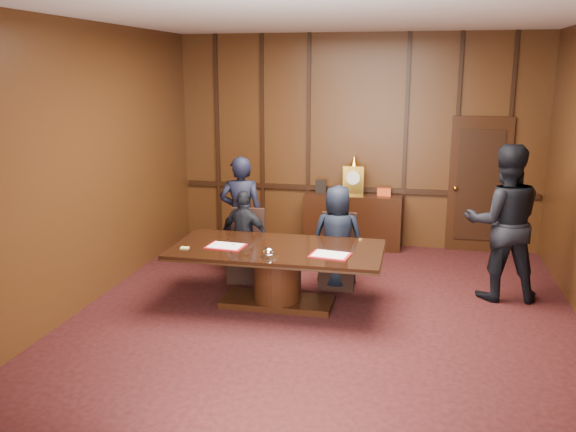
% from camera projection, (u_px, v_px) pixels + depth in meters
% --- Properties ---
extents(room, '(7.00, 7.04, 3.50)m').
position_uv_depth(room, '(332.00, 177.00, 6.90)').
color(room, black).
rests_on(room, ground).
extents(sideboard, '(1.60, 0.45, 1.54)m').
position_uv_depth(sideboard, '(353.00, 219.00, 10.17)').
color(sideboard, black).
rests_on(sideboard, ground).
extents(conference_table, '(2.62, 1.32, 0.76)m').
position_uv_depth(conference_table, '(277.00, 266.00, 7.63)').
color(conference_table, black).
rests_on(conference_table, ground).
extents(folder_left, '(0.49, 0.38, 0.02)m').
position_uv_depth(folder_left, '(226.00, 246.00, 7.59)').
color(folder_left, '#A50F16').
rests_on(folder_left, conference_table).
extents(folder_right, '(0.50, 0.40, 0.02)m').
position_uv_depth(folder_right, '(330.00, 255.00, 7.23)').
color(folder_right, '#A50F16').
rests_on(folder_right, conference_table).
extents(inkstand, '(0.20, 0.14, 0.12)m').
position_uv_depth(inkstand, '(269.00, 253.00, 7.13)').
color(inkstand, white).
rests_on(inkstand, conference_table).
extents(notepad, '(0.10, 0.07, 0.01)m').
position_uv_depth(notepad, '(185.00, 248.00, 7.52)').
color(notepad, '#D7C169').
rests_on(notepad, conference_table).
extents(chair_left, '(0.53, 0.53, 0.99)m').
position_uv_depth(chair_left, '(246.00, 259.00, 8.65)').
color(chair_left, black).
rests_on(chair_left, ground).
extents(chair_right, '(0.50, 0.50, 0.99)m').
position_uv_depth(chair_right, '(338.00, 265.00, 8.38)').
color(chair_right, black).
rests_on(chair_right, ground).
extents(signatory_left, '(0.81, 0.48, 1.29)m').
position_uv_depth(signatory_left, '(245.00, 236.00, 8.49)').
color(signatory_left, black).
rests_on(signatory_left, ground).
extents(signatory_right, '(0.72, 0.50, 1.42)m').
position_uv_depth(signatory_right, '(337.00, 237.00, 8.21)').
color(signatory_right, black).
rests_on(signatory_right, ground).
extents(witness_left, '(0.68, 0.51, 1.72)m').
position_uv_depth(witness_left, '(241.00, 215.00, 8.85)').
color(witness_left, black).
rests_on(witness_left, ground).
extents(witness_right, '(1.06, 0.86, 2.02)m').
position_uv_depth(witness_right, '(503.00, 223.00, 7.77)').
color(witness_right, black).
rests_on(witness_right, ground).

